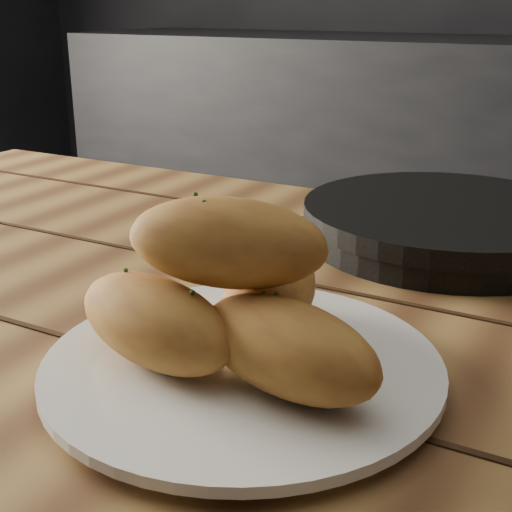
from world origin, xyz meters
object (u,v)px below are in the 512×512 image
at_px(bread_rolls, 234,301).
at_px(plate, 243,369).
at_px(skillet, 448,224).
at_px(table, 323,436).

bearing_deg(bread_rolls, plate, 30.96).
xyz_separation_m(bread_rolls, skillet, (0.05, 0.38, -0.04)).
xyz_separation_m(plate, bread_rolls, (-0.01, -0.00, 0.05)).
bearing_deg(skillet, plate, -97.22).
height_order(table, plate, plate).
bearing_deg(bread_rolls, skillet, 82.09).
distance_m(table, bread_rolls, 0.18).
xyz_separation_m(plate, skillet, (0.05, 0.38, 0.01)).
bearing_deg(table, skillet, 85.72).
xyz_separation_m(table, bread_rolls, (-0.03, -0.09, 0.16)).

